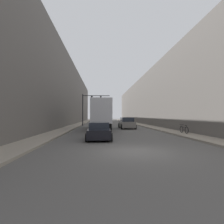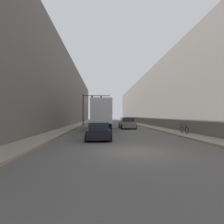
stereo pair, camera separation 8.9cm
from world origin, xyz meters
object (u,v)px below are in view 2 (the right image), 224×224
object	(u,v)px
suv_car	(127,123)
traffic_signal_gantry	(89,104)
semi_truck	(101,114)
sedan_car	(99,131)
parked_bicycle	(184,129)

from	to	relation	value
suv_car	traffic_signal_gantry	distance (m)	11.15
semi_truck	suv_car	distance (m)	4.52
semi_truck	traffic_signal_gantry	world-z (taller)	traffic_signal_gantry
sedan_car	parked_bicycle	distance (m)	9.22
sedan_car	parked_bicycle	bearing A→B (deg)	18.61
suv_car	traffic_signal_gantry	world-z (taller)	traffic_signal_gantry
sedan_car	parked_bicycle	xyz separation A→B (m)	(8.74, 2.94, -0.14)
suv_car	parked_bicycle	distance (m)	10.15
semi_truck	sedan_car	world-z (taller)	semi_truck
semi_truck	traffic_signal_gantry	distance (m)	10.71
semi_truck	sedan_car	xyz separation A→B (m)	(-0.19, -10.23, -1.54)
semi_truck	parked_bicycle	world-z (taller)	semi_truck
sedan_car	traffic_signal_gantry	xyz separation A→B (m)	(-2.22, 20.46, 3.63)
traffic_signal_gantry	parked_bicycle	world-z (taller)	traffic_signal_gantry
semi_truck	suv_car	size ratio (longest dim) A/B	2.44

